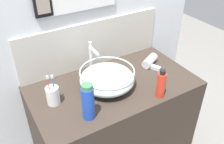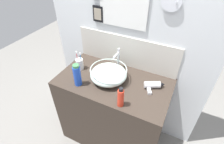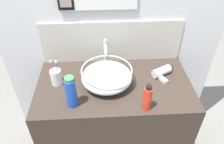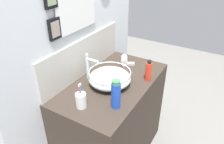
% 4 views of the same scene
% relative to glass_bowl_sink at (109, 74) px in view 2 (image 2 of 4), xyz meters
% --- Properties ---
extents(ground_plane, '(6.00, 6.00, 0.00)m').
position_rel_glass_bowl_sink_xyz_m(ground_plane, '(0.05, 0.00, -0.91)').
color(ground_plane, gray).
extents(vanity_counter, '(1.04, 0.57, 0.85)m').
position_rel_glass_bowl_sink_xyz_m(vanity_counter, '(0.05, 0.00, -0.49)').
color(vanity_counter, '#382D26').
rests_on(vanity_counter, ground).
extents(back_panel, '(1.64, 0.10, 2.33)m').
position_rel_glass_bowl_sink_xyz_m(back_panel, '(0.05, 0.32, 0.25)').
color(back_panel, silver).
rests_on(back_panel, ground).
extents(glass_bowl_sink, '(0.33, 0.33, 0.12)m').
position_rel_glass_bowl_sink_xyz_m(glass_bowl_sink, '(0.00, 0.00, 0.00)').
color(glass_bowl_sink, silver).
rests_on(glass_bowl_sink, vanity_counter).
extents(faucet, '(0.02, 0.12, 0.22)m').
position_rel_glass_bowl_sink_xyz_m(faucet, '(-0.00, 0.20, 0.06)').
color(faucet, silver).
rests_on(faucet, vanity_counter).
extents(hair_drier, '(0.19, 0.18, 0.06)m').
position_rel_glass_bowl_sink_xyz_m(hair_drier, '(0.40, 0.08, -0.04)').
color(hair_drier, silver).
rests_on(hair_drier, vanity_counter).
extents(toothbrush_cup, '(0.07, 0.07, 0.20)m').
position_rel_glass_bowl_sink_xyz_m(toothbrush_cup, '(-0.33, 0.03, -0.01)').
color(toothbrush_cup, white).
rests_on(toothbrush_cup, vanity_counter).
extents(spray_bottle, '(0.06, 0.06, 0.21)m').
position_rel_glass_bowl_sink_xyz_m(spray_bottle, '(-0.21, -0.18, 0.04)').
color(spray_bottle, blue).
rests_on(spray_bottle, vanity_counter).
extents(lotion_bottle, '(0.05, 0.05, 0.18)m').
position_rel_glass_bowl_sink_xyz_m(lotion_bottle, '(0.22, -0.23, 0.02)').
color(lotion_bottle, red).
rests_on(lotion_bottle, vanity_counter).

